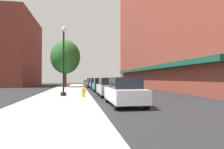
{
  "coord_description": "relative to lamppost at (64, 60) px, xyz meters",
  "views": [
    {
      "loc": [
        1.3,
        -7.39,
        1.61
      ],
      "look_at": [
        5.84,
        19.03,
        2.13
      ],
      "focal_mm": 31.62,
      "sensor_mm": 36.0,
      "label": 1
    }
  ],
  "objects": [
    {
      "name": "ground_plane",
      "position": [
        3.93,
        8.2,
        -3.2
      ],
      "size": [
        90.0,
        90.0,
        0.0
      ],
      "primitive_type": "plane",
      "color": "#232326"
    },
    {
      "name": "sidewalk_slab",
      "position": [
        -0.07,
        9.2,
        -3.14
      ],
      "size": [
        4.8,
        50.0,
        0.12
      ],
      "primitive_type": "cube",
      "color": "#A8A399",
      "rests_on": "ground"
    },
    {
      "name": "building_right_brick",
      "position": [
        14.92,
        12.2,
        8.06
      ],
      "size": [
        6.8,
        40.0,
        22.57
      ],
      "color": "brown",
      "rests_on": "ground"
    },
    {
      "name": "building_far_background",
      "position": [
        -11.09,
        27.2,
        4.1
      ],
      "size": [
        6.8,
        18.0,
        14.64
      ],
      "color": "brown",
      "rests_on": "ground"
    },
    {
      "name": "lamppost",
      "position": [
        0.0,
        0.0,
        0.0
      ],
      "size": [
        0.48,
        0.48,
        5.9
      ],
      "color": "black",
      "rests_on": "sidewalk_slab"
    },
    {
      "name": "fire_hydrant",
      "position": [
        1.62,
        -1.49,
        -2.68
      ],
      "size": [
        0.33,
        0.26,
        0.79
      ],
      "color": "gold",
      "rests_on": "sidewalk_slab"
    },
    {
      "name": "parking_meter_near",
      "position": [
        1.98,
        7.2,
        -2.25
      ],
      "size": [
        0.14,
        0.09,
        1.31
      ],
      "color": "slate",
      "rests_on": "sidewalk_slab"
    },
    {
      "name": "parking_meter_far",
      "position": [
        1.98,
        2.44,
        -2.25
      ],
      "size": [
        0.14,
        0.09,
        1.31
      ],
      "color": "slate",
      "rests_on": "sidewalk_slab"
    },
    {
      "name": "tree_near",
      "position": [
        -0.98,
        18.05,
        2.15
      ],
      "size": [
        5.1,
        5.1,
        8.18
      ],
      "color": "#422D1E",
      "rests_on": "sidewalk_slab"
    },
    {
      "name": "car_white",
      "position": [
        3.93,
        -5.84,
        -2.39
      ],
      "size": [
        1.8,
        4.3,
        1.66
      ],
      "rotation": [
        0.0,
        0.0,
        0.01
      ],
      "color": "black",
      "rests_on": "ground"
    },
    {
      "name": "car_silver",
      "position": [
        3.93,
        0.29,
        -2.39
      ],
      "size": [
        1.8,
        4.3,
        1.66
      ],
      "rotation": [
        0.0,
        0.0,
        0.03
      ],
      "color": "black",
      "rests_on": "ground"
    },
    {
      "name": "car_green",
      "position": [
        3.93,
        6.7,
        -2.39
      ],
      "size": [
        1.8,
        4.3,
        1.66
      ],
      "rotation": [
        0.0,
        0.0,
        0.0
      ],
      "color": "black",
      "rests_on": "ground"
    },
    {
      "name": "car_blue",
      "position": [
        3.93,
        13.24,
        -2.39
      ],
      "size": [
        1.8,
        4.3,
        1.66
      ],
      "rotation": [
        0.0,
        0.0,
        0.01
      ],
      "color": "black",
      "rests_on": "ground"
    },
    {
      "name": "car_black",
      "position": [
        3.93,
        19.82,
        -2.39
      ],
      "size": [
        1.8,
        4.3,
        1.66
      ],
      "rotation": [
        0.0,
        0.0,
        -0.02
      ],
      "color": "black",
      "rests_on": "ground"
    },
    {
      "name": "car_yellow",
      "position": [
        3.93,
        26.48,
        -2.39
      ],
      "size": [
        1.8,
        4.3,
        1.66
      ],
      "rotation": [
        0.0,
        0.0,
        -0.01
      ],
      "color": "black",
      "rests_on": "ground"
    }
  ]
}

